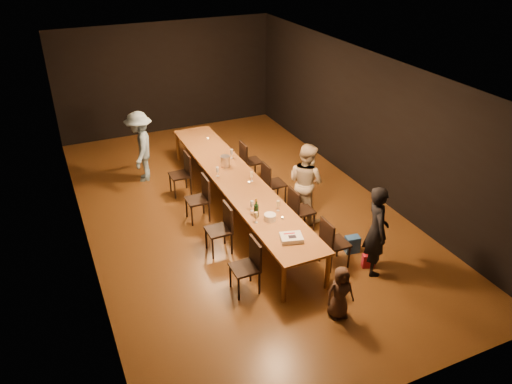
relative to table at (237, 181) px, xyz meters
name	(u,v)px	position (x,y,z in m)	size (l,w,h in m)	color
ground	(237,210)	(0.00, 0.00, -0.70)	(10.00, 10.00, 0.00)	#452811
room_shell	(235,116)	(0.00, 0.00, 1.38)	(6.04, 10.04, 3.02)	black
table	(237,181)	(0.00, 0.00, 0.00)	(0.90, 6.00, 0.75)	brown
chair_right_0	(335,242)	(0.85, -2.40, -0.24)	(0.42, 0.42, 0.93)	black
chair_right_1	(302,210)	(0.85, -1.20, -0.24)	(0.42, 0.42, 0.93)	black
chair_right_2	(274,183)	(0.85, 0.00, -0.24)	(0.42, 0.42, 0.93)	black
chair_right_3	(251,161)	(0.85, 1.20, -0.24)	(0.42, 0.42, 0.93)	black
chair_left_0	(245,267)	(-0.85, -2.40, -0.24)	(0.42, 0.42, 0.93)	black
chair_left_1	(218,230)	(-0.85, -1.20, -0.24)	(0.42, 0.42, 0.93)	black
chair_left_2	(197,199)	(-0.85, 0.00, -0.24)	(0.42, 0.42, 0.93)	black
chair_left_3	(180,174)	(-0.85, 1.20, -0.24)	(0.42, 0.42, 0.93)	black
woman_birthday	(377,231)	(1.36, -2.80, 0.11)	(0.59, 0.39, 1.63)	black
woman_tan	(306,182)	(1.15, -0.79, 0.10)	(0.78, 0.61, 1.61)	#C8B596
man_blue	(141,147)	(-1.44, 2.21, 0.12)	(1.06, 0.61, 1.64)	#7FA8C5
child	(340,292)	(0.23, -3.52, -0.26)	(0.43, 0.28, 0.89)	#473227
gift_bag_red	(368,261)	(1.36, -2.71, -0.58)	(0.21, 0.12, 0.25)	red
gift_bag_blue	(352,244)	(1.36, -2.21, -0.54)	(0.25, 0.17, 0.32)	#2453A0
birthday_cake	(291,238)	(-0.01, -2.39, 0.09)	(0.42, 0.37, 0.08)	white
plate_stack	(270,217)	(-0.07, -1.70, 0.11)	(0.21, 0.21, 0.12)	white
champagne_bottle	(256,208)	(-0.23, -1.49, 0.23)	(0.09, 0.09, 0.36)	black
ice_bucket	(225,161)	(0.01, 0.64, 0.16)	(0.21, 0.21, 0.23)	silver
wineglass_0	(256,218)	(-0.32, -1.67, 0.15)	(0.06, 0.06, 0.21)	beige
wineglass_1	(278,206)	(0.20, -1.47, 0.15)	(0.06, 0.06, 0.21)	beige
wineglass_2	(252,206)	(-0.23, -1.28, 0.15)	(0.06, 0.06, 0.21)	silver
wineglass_3	(252,177)	(0.23, -0.23, 0.15)	(0.06, 0.06, 0.21)	beige
wineglass_4	(217,172)	(-0.31, 0.26, 0.15)	(0.06, 0.06, 0.21)	silver
wineglass_5	(232,154)	(0.28, 0.95, 0.15)	(0.06, 0.06, 0.21)	silver
tealight_near	(282,218)	(0.15, -1.74, 0.06)	(0.05, 0.05, 0.03)	#B2B7B2
tealight_mid	(249,183)	(0.15, -0.29, 0.06)	(0.05, 0.05, 0.03)	#B2B7B2
tealight_far	(208,139)	(0.15, 2.16, 0.06)	(0.05, 0.05, 0.03)	#B2B7B2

